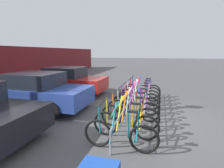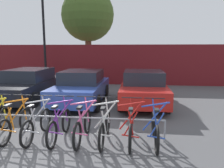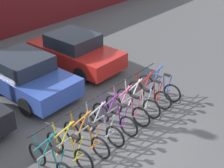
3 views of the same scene
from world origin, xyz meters
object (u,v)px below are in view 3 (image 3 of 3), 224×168
at_px(bicycle_teal, 51,162).
at_px(bicycle_pink, 127,109).
at_px(bicycle_orange, 86,138).
at_px(bicycle_silver, 101,128).
at_px(bicycle_purple, 114,118).
at_px(car_red, 75,51).
at_px(car_blue, 25,75).
at_px(bicycle_yellow, 69,150).
at_px(bicycle_white, 138,102).
at_px(bicycle_red, 149,94).
at_px(bicycle_blue, 159,87).
at_px(bike_rack, 110,113).

bearing_deg(bicycle_teal, bicycle_pink, -3.53).
height_order(bicycle_orange, bicycle_silver, same).
xyz_separation_m(bicycle_purple, car_red, (2.21, 3.91, 0.31)).
xyz_separation_m(bicycle_orange, car_blue, (0.82, 3.72, 0.31)).
height_order(bicycle_teal, bicycle_purple, same).
xyz_separation_m(car_blue, car_red, (2.58, 0.19, 0.00)).
height_order(bicycle_teal, car_red, car_red).
bearing_deg(bicycle_purple, bicycle_yellow, -176.12).
bearing_deg(bicycle_white, bicycle_red, -0.45).
bearing_deg(bicycle_teal, bicycle_yellow, -3.53).
relative_size(bicycle_teal, bicycle_yellow, 1.00).
bearing_deg(bicycle_teal, bicycle_blue, -3.53).
bearing_deg(bike_rack, bicycle_orange, -172.87).
relative_size(bicycle_teal, bicycle_white, 1.00).
xyz_separation_m(bicycle_teal, car_red, (4.60, 3.91, 0.31)).
bearing_deg(bicycle_white, bicycle_pink, 179.55).
xyz_separation_m(bike_rack, bicycle_teal, (-2.39, -0.15, -0.12)).
bearing_deg(bicycle_red, car_red, 85.25).
height_order(bicycle_purple, bicycle_pink, same).
distance_m(bicycle_orange, car_red, 5.19).
bearing_deg(bicycle_orange, car_blue, 76.42).
distance_m(bicycle_silver, car_blue, 3.74).
bearing_deg(bicycle_pink, bicycle_yellow, 177.47).
height_order(bike_rack, bicycle_yellow, bicycle_yellow).
bearing_deg(bike_rack, bicycle_yellow, -175.28).
distance_m(bike_rack, bicycle_silver, 0.63).
bearing_deg(bike_rack, bicycle_teal, -176.44).
bearing_deg(car_red, bicycle_white, -105.02).
height_order(bicycle_yellow, bicycle_silver, same).
bearing_deg(bicycle_blue, bike_rack, 175.15).
xyz_separation_m(bicycle_orange, bicycle_purple, (1.19, 0.00, 0.00)).
relative_size(bicycle_purple, car_red, 0.43).
bearing_deg(car_red, bicycle_yellow, -135.71).
height_order(bicycle_white, car_red, car_red).
relative_size(bicycle_silver, car_blue, 0.43).
height_order(bicycle_yellow, bicycle_purple, same).
xyz_separation_m(bicycle_white, car_red, (1.05, 3.91, 0.31)).
bearing_deg(bicycle_yellow, bicycle_purple, 0.93).
distance_m(bicycle_purple, bicycle_white, 1.16).
bearing_deg(bicycle_purple, bicycle_blue, 3.88).
distance_m(bike_rack, bicycle_red, 1.81).
height_order(bicycle_orange, bicycle_purple, same).
bearing_deg(bicycle_pink, bicycle_orange, 177.47).
bearing_deg(bicycle_red, bicycle_blue, 1.20).
height_order(bicycle_yellow, bicycle_red, same).
distance_m(bicycle_red, car_red, 3.95).
relative_size(bicycle_yellow, bicycle_silver, 1.00).
xyz_separation_m(bicycle_silver, car_red, (2.81, 3.91, 0.31)).
relative_size(bicycle_pink, car_red, 0.43).
distance_m(bicycle_orange, car_blue, 3.83).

